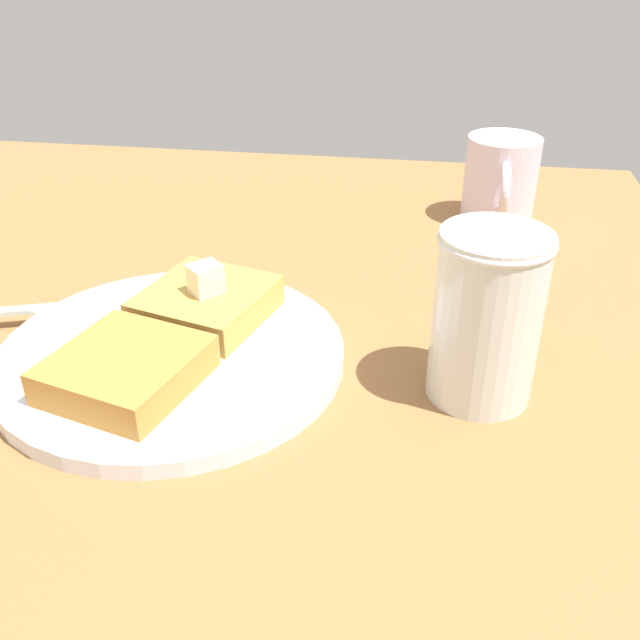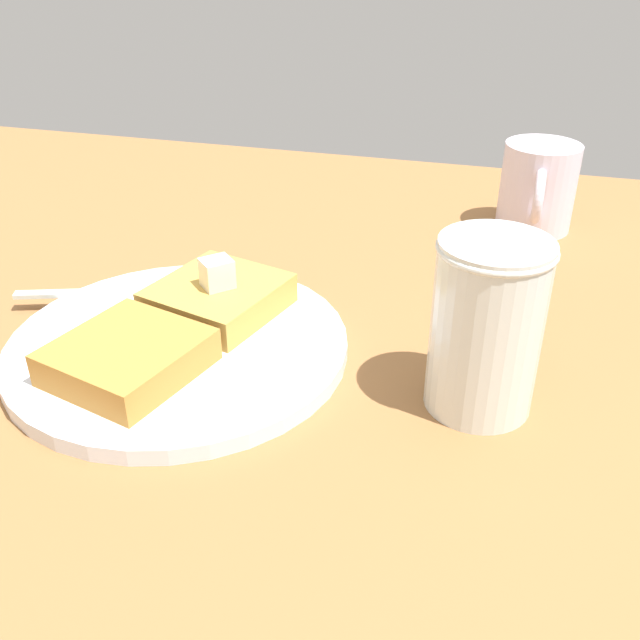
# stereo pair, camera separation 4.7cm
# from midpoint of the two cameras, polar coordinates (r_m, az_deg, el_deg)

# --- Properties ---
(table_surface) EXTENTS (1.06, 1.06, 0.03)m
(table_surface) POSITION_cam_midpoint_polar(r_m,az_deg,el_deg) (0.56, -26.18, -5.28)
(table_surface) COLOR #916136
(table_surface) RESTS_ON ground
(plate) EXTENTS (0.24, 0.24, 0.01)m
(plate) POSITION_cam_midpoint_polar(r_m,az_deg,el_deg) (0.52, -14.32, -2.74)
(plate) COLOR white
(plate) RESTS_ON table_surface
(toast_slice_left) EXTENTS (0.11, 0.11, 0.02)m
(toast_slice_left) POSITION_cam_midpoint_polar(r_m,az_deg,el_deg) (0.54, -11.52, 1.24)
(toast_slice_left) COLOR gold
(toast_slice_left) RESTS_ON plate
(toast_slice_middle) EXTENTS (0.11, 0.11, 0.02)m
(toast_slice_middle) POSITION_cam_midpoint_polar(r_m,az_deg,el_deg) (0.48, -17.99, -3.87)
(toast_slice_middle) COLOR #BD8035
(toast_slice_middle) RESTS_ON plate
(butter_pat_primary) EXTENTS (0.03, 0.03, 0.02)m
(butter_pat_primary) POSITION_cam_midpoint_polar(r_m,az_deg,el_deg) (0.53, -11.67, 3.18)
(butter_pat_primary) COLOR #F9EECA
(butter_pat_primary) RESTS_ON toast_slice_left
(fork) EXTENTS (0.07, 0.16, 0.00)m
(fork) POSITION_cam_midpoint_polar(r_m,az_deg,el_deg) (0.59, -18.65, 1.25)
(fork) COLOR silver
(fork) RESTS_ON plate
(syrup_jar) EXTENTS (0.07, 0.07, 0.11)m
(syrup_jar) POSITION_cam_midpoint_polar(r_m,az_deg,el_deg) (0.46, 10.29, -0.37)
(syrup_jar) COLOR #341209
(syrup_jar) RESTS_ON table_surface
(coffee_mug) EXTENTS (0.10, 0.07, 0.09)m
(coffee_mug) POSITION_cam_midpoint_polar(r_m,az_deg,el_deg) (0.75, 12.48, 10.87)
(coffee_mug) COLOR silver
(coffee_mug) RESTS_ON table_surface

